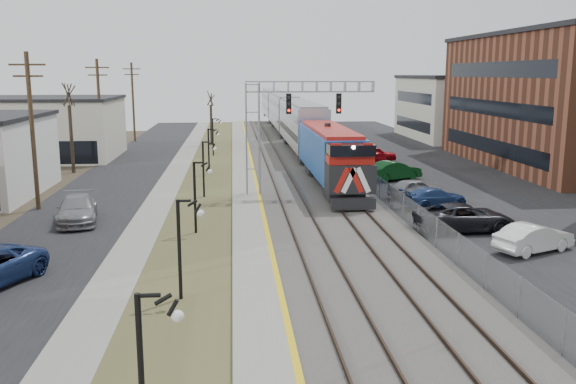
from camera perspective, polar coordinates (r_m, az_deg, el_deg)
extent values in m
cube|color=black|center=(51.40, -15.88, 0.94)|extent=(7.00, 120.00, 0.04)
cube|color=gray|center=(50.75, -10.89, 1.06)|extent=(2.00, 120.00, 0.08)
cube|color=#4D512B|center=(50.53, -7.50, 1.11)|extent=(4.00, 120.00, 0.06)
cube|color=gray|center=(50.48, -4.10, 1.27)|extent=(2.00, 120.00, 0.24)
cube|color=#595651|center=(50.82, 1.55, 1.34)|extent=(8.00, 120.00, 0.20)
cube|color=black|center=(53.56, 14.41, 1.41)|extent=(16.00, 120.00, 0.04)
cube|color=gold|center=(50.48, -3.10, 1.43)|extent=(0.24, 120.00, 0.01)
cube|color=#2D2119|center=(50.54, -1.55, 1.49)|extent=(0.08, 120.00, 0.15)
cube|color=#2D2119|center=(50.66, 0.14, 1.51)|extent=(0.08, 120.00, 0.15)
cube|color=#2D2119|center=(50.88, 2.39, 1.55)|extent=(0.08, 120.00, 0.15)
cube|color=#2D2119|center=(51.10, 4.06, 1.57)|extent=(0.08, 120.00, 0.15)
cube|color=#124396|center=(46.21, 4.07, 3.32)|extent=(3.00, 17.00, 4.25)
cube|color=black|center=(38.08, 6.12, -1.10)|extent=(2.80, 0.50, 0.70)
cube|color=#9C9FA7|center=(66.15, 1.26, 6.15)|extent=(3.00, 22.00, 5.33)
cube|color=#9C9FA7|center=(88.78, -0.39, 7.41)|extent=(3.00, 22.00, 5.33)
cube|color=#9C9FA7|center=(111.48, -1.38, 8.15)|extent=(3.00, 22.00, 5.33)
cube|color=gray|center=(43.02, -3.32, 4.80)|extent=(1.00, 1.00, 8.00)
cube|color=gray|center=(43.09, 2.03, 9.82)|extent=(9.00, 0.80, 0.80)
cube|color=black|center=(42.52, 0.07, 8.26)|extent=(0.35, 0.25, 1.40)
cube|color=black|center=(42.98, 4.77, 8.25)|extent=(0.35, 0.25, 1.40)
cylinder|color=black|center=(14.55, -13.56, -16.63)|extent=(0.14, 0.14, 4.00)
cylinder|color=black|center=(23.80, -10.13, -5.42)|extent=(0.14, 0.14, 4.00)
cylinder|color=black|center=(33.49, -8.70, -0.58)|extent=(0.14, 0.14, 4.00)
cylinder|color=black|center=(43.31, -7.92, 2.08)|extent=(0.14, 0.14, 4.00)
cylinder|color=black|center=(53.21, -7.43, 3.76)|extent=(0.14, 0.14, 4.00)
cylinder|color=black|center=(65.12, -7.04, 5.10)|extent=(0.14, 0.14, 4.00)
cylinder|color=#4C3823|center=(41.86, -22.80, 5.16)|extent=(0.28, 0.28, 10.00)
cylinder|color=#4C3823|center=(61.17, -17.20, 7.13)|extent=(0.28, 0.28, 10.00)
cylinder|color=#4C3823|center=(80.82, -14.29, 8.12)|extent=(0.28, 0.28, 10.00)
cube|color=gray|center=(51.36, 6.21, 2.17)|extent=(0.04, 120.00, 1.60)
cube|color=beige|center=(67.75, -21.65, 5.48)|extent=(14.00, 12.00, 6.00)
cube|color=brown|center=(63.40, 25.26, 7.60)|extent=(16.00, 26.00, 12.00)
cube|color=beige|center=(86.00, 16.74, 7.49)|extent=(16.00, 18.00, 8.00)
cylinder|color=#382D23|center=(56.82, -19.60, 4.66)|extent=(0.30, 0.30, 5.95)
cylinder|color=#382D23|center=(75.05, -7.19, 6.22)|extent=(0.30, 0.30, 4.90)
imported|color=white|center=(32.32, 22.01, -4.06)|extent=(4.50, 3.06, 1.40)
imported|color=black|center=(35.26, 16.17, -2.36)|extent=(5.63, 2.80, 1.53)
imported|color=navy|center=(40.92, 13.52, -0.56)|extent=(4.84, 3.03, 1.31)
imported|color=gray|center=(43.75, 11.84, 0.29)|extent=(4.32, 2.82, 1.37)
imported|color=#0C3D16|center=(50.65, 9.86, 1.93)|extent=(5.01, 3.44, 1.56)
imported|color=gray|center=(37.94, -19.12, -1.58)|extent=(3.15, 5.67, 1.55)
imported|color=#9E0C14|center=(61.08, 7.99, 3.53)|extent=(4.82, 2.60, 1.56)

